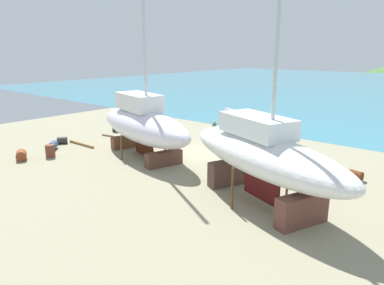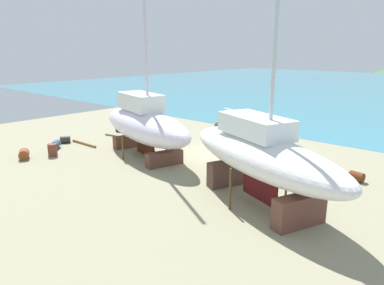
{
  "view_description": "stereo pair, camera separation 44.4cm",
  "coord_description": "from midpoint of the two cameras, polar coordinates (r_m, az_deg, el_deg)",
  "views": [
    {
      "loc": [
        15.37,
        -19.82,
        7.28
      ],
      "look_at": [
        2.2,
        -4.38,
        1.99
      ],
      "focal_mm": 33.42,
      "sensor_mm": 36.0,
      "label": 1
    },
    {
      "loc": [
        15.7,
        -19.53,
        7.28
      ],
      "look_at": [
        2.2,
        -4.38,
        1.99
      ],
      "focal_mm": 33.42,
      "sensor_mm": 36.0,
      "label": 2
    }
  ],
  "objects": [
    {
      "name": "ground_plane",
      "position": [
        24.05,
        -2.08,
        -3.02
      ],
      "size": [
        44.5,
        44.5,
        0.0
      ],
      "primitive_type": "plane",
      "color": "gray"
    },
    {
      "name": "sailboat_mid_port",
      "position": [
        25.06,
        -8.33,
        2.95
      ],
      "size": [
        11.28,
        5.74,
        15.93
      ],
      "rotation": [
        0.0,
        0.0,
        -0.26
      ],
      "color": "brown",
      "rests_on": "ground"
    },
    {
      "name": "sailboat_large_starboard",
      "position": [
        17.35,
        10.41,
        -1.76
      ],
      "size": [
        11.24,
        6.81,
        15.63
      ],
      "rotation": [
        0.0,
        0.0,
        -0.37
      ],
      "color": "brown",
      "rests_on": "ground"
    },
    {
      "name": "worker",
      "position": [
        29.4,
        3.15,
        1.96
      ],
      "size": [
        0.38,
        0.5,
        1.65
      ],
      "rotation": [
        0.0,
        0.0,
        0.36
      ],
      "color": "navy",
      "rests_on": "ground"
    },
    {
      "name": "barrel_by_slipway",
      "position": [
        33.45,
        -12.48,
        2.44
      ],
      "size": [
        0.83,
        0.83,
        0.86
      ],
      "primitive_type": "cylinder",
      "rotation": [
        0.0,
        0.0,
        2.16
      ],
      "color": "#232A20",
      "rests_on": "ground"
    },
    {
      "name": "barrel_tipped_center",
      "position": [
        26.87,
        -22.13,
        -1.25
      ],
      "size": [
        0.83,
        0.83,
        0.88
      ],
      "primitive_type": "cylinder",
      "rotation": [
        0.0,
        0.0,
        1.18
      ],
      "color": "brown",
      "rests_on": "ground"
    },
    {
      "name": "barrel_rust_far",
      "position": [
        25.12,
        7.66,
        -1.4
      ],
      "size": [
        0.68,
        0.68,
        0.82
      ],
      "primitive_type": "cylinder",
      "rotation": [
        0.0,
        0.0,
        1.46
      ],
      "color": "olive",
      "rests_on": "ground"
    },
    {
      "name": "barrel_rust_mid",
      "position": [
        30.34,
        -20.4,
        0.33
      ],
      "size": [
        0.89,
        0.94,
        0.56
      ],
      "primitive_type": "cylinder",
      "rotation": [
        1.57,
        0.0,
        2.54
      ],
      "color": "#312F2D",
      "rests_on": "ground"
    },
    {
      "name": "barrel_tar_black",
      "position": [
        22.53,
        24.11,
        -4.81
      ],
      "size": [
        0.84,
        0.68,
        0.56
      ],
      "primitive_type": "cylinder",
      "rotation": [
        1.57,
        0.0,
        1.4
      ],
      "color": "#5E2A11",
      "rests_on": "ground"
    },
    {
      "name": "barrel_blue_faded",
      "position": [
        28.88,
        -21.74,
        -0.44
      ],
      "size": [
        1.06,
        1.04,
        0.6
      ],
      "primitive_type": "cylinder",
      "rotation": [
        1.57,
        0.0,
        0.83
      ],
      "color": "navy",
      "rests_on": "ground"
    },
    {
      "name": "barrel_tipped_right",
      "position": [
        23.65,
        12.17,
        -2.49
      ],
      "size": [
        0.74,
        0.74,
        0.92
      ],
      "primitive_type": "cylinder",
      "rotation": [
        0.0,
        0.0,
        0.13
      ],
      "color": "#58291E",
      "rests_on": "ground"
    },
    {
      "name": "barrel_rust_near",
      "position": [
        26.97,
        -26.01,
        -1.83
      ],
      "size": [
        1.14,
        1.02,
        0.67
      ],
      "primitive_type": "cylinder",
      "rotation": [
        1.57,
        0.0,
        4.26
      ],
      "color": "brown",
      "rests_on": "ground"
    },
    {
      "name": "timber_plank_far",
      "position": [
        29.39,
        -17.64,
        -0.26
      ],
      "size": [
        3.09,
        0.2,
        0.17
      ],
      "primitive_type": "cube",
      "rotation": [
        0.0,
        0.0,
        0.02
      ],
      "color": "olive",
      "rests_on": "ground"
    },
    {
      "name": "timber_short_skew",
      "position": [
        26.97,
        11.68,
        -1.2
      ],
      "size": [
        1.33,
        0.36,
        0.15
      ],
      "primitive_type": "cube",
      "rotation": [
        0.0,
        0.0,
        2.98
      ],
      "color": "brown",
      "rests_on": "ground"
    },
    {
      "name": "timber_long_fore",
      "position": [
        31.61,
        -13.3,
        1.02
      ],
      "size": [
        1.79,
        0.45,
        0.13
      ],
      "primitive_type": "cube",
      "rotation": [
        0.0,
        0.0,
        0.19
      ],
      "color": "#815C4B",
      "rests_on": "ground"
    },
    {
      "name": "timber_long_aft",
      "position": [
        33.42,
        -8.78,
        1.98
      ],
      "size": [
        2.04,
        0.49,
        0.15
      ],
      "primitive_type": "cube",
      "rotation": [
        0.0,
        0.0,
        2.96
      ],
      "color": "brown",
      "rests_on": "ground"
    }
  ]
}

